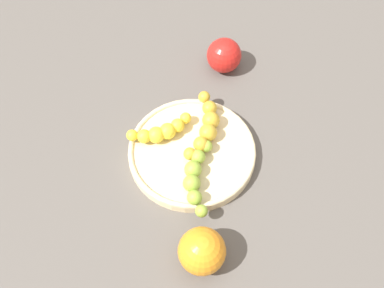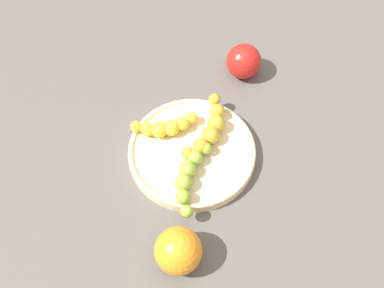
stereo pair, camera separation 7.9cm
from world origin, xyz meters
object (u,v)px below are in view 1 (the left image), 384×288
Objects in this scene: banana_spotted at (206,126)px; fruit_bowl at (192,152)px; banana_yellow at (161,131)px; banana_green at (196,176)px; orange_fruit at (202,251)px; apple_red at (224,55)px.

fruit_bowl is at bearing -110.05° from banana_spotted.
banana_spotted is 0.08m from banana_yellow.
orange_fruit is (-0.09, 0.10, 0.00)m from banana_green.
orange_fruit is at bearing 134.32° from fruit_bowl.
orange_fruit is 0.42m from apple_red.
banana_green is 1.74× the size of apple_red.
apple_red is (0.13, -0.25, 0.00)m from banana_green.
fruit_bowl is 0.07m from banana_green.
fruit_bowl is 1.68× the size of banana_spotted.
banana_yellow is 0.22m from apple_red.
banana_spotted is at bearing -82.27° from fruit_bowl.
banana_green is (-0.11, 0.03, 0.00)m from banana_yellow.
banana_yellow is 1.58× the size of apple_red.
banana_yellow is at bearing -32.55° from orange_fruit.
banana_green is 0.29m from apple_red.
banana_green is (-0.05, 0.05, 0.02)m from fruit_bowl.
banana_yellow is at bearing -160.04° from banana_spotted.
apple_red reaches higher than fruit_bowl.
banana_yellow and banana_green have the same top height.
banana_spotted is 0.18m from apple_red.
banana_spotted is 1.83× the size of orange_fruit.
apple_red is (0.23, -0.35, -0.00)m from orange_fruit.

